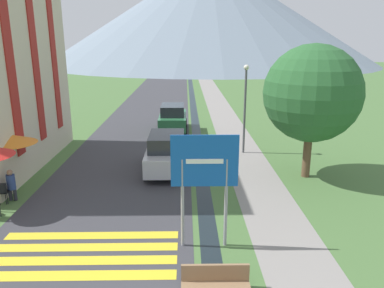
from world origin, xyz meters
The scene contains 15 objects.
ground_plane centered at (0.00, 20.00, 0.00)m, with size 160.00×160.00×0.00m, color #476B38.
road centered at (-2.50, 30.00, 0.00)m, with size 6.40×60.00×0.01m.
footpath centered at (3.60, 30.00, 0.00)m, with size 2.20×60.00×0.01m.
drainage_channel centered at (1.20, 30.00, 0.00)m, with size 0.60×60.00×0.00m.
crosswalk_marking centered at (-2.50, 3.75, 0.01)m, with size 5.44×2.54×0.01m.
mountain_distant centered at (6.58, 94.13, 12.76)m, with size 82.48×82.48×25.52m.
road_sign centered at (1.01, 4.16, 2.34)m, with size 1.93×0.11×3.46m.
parked_car_near centered at (-0.40, 10.96, 0.91)m, with size 1.97×4.30×1.82m.
parked_car_far centered at (-0.39, 18.97, 0.91)m, with size 1.89×4.06×1.82m.
cafe_chair_near_right centered at (-6.44, 7.33, 0.51)m, with size 0.40×0.40×0.85m.
cafe_chair_near_left centered at (-6.48, 7.30, 0.51)m, with size 0.40×0.40×0.85m.
cafe_umbrella_middle_orange centered at (-6.63, 8.84, 2.13)m, with size 2.08×2.08×2.32m.
person_seated_near centered at (-6.23, 7.60, 0.69)m, with size 0.32×0.32×1.26m.
streetlamp centered at (3.66, 13.82, 2.85)m, with size 0.28×0.28×4.77m.
tree_by_path centered at (5.93, 10.03, 3.78)m, with size 4.21×4.21×5.89m.
Camera 1 is at (0.48, -5.92, 6.01)m, focal length 35.00 mm.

